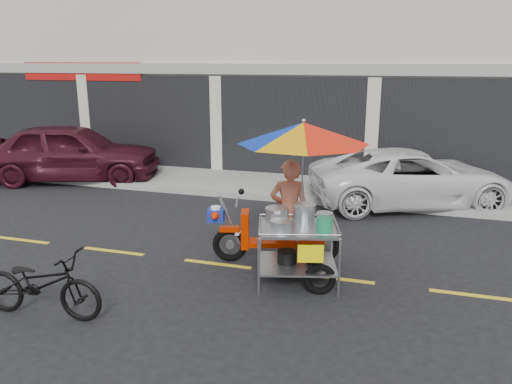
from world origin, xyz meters
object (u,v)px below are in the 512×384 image
(maroon_sedan, at_px, (71,152))
(food_vendor_rig, at_px, (296,178))
(white_pickup, at_px, (412,178))
(near_bicycle, at_px, (41,284))

(maroon_sedan, relative_size, food_vendor_rig, 1.69)
(white_pickup, distance_m, food_vendor_rig, 5.11)
(food_vendor_rig, bearing_deg, maroon_sedan, 134.07)
(near_bicycle, height_order, food_vendor_rig, food_vendor_rig)
(white_pickup, height_order, food_vendor_rig, food_vendor_rig)
(maroon_sedan, distance_m, food_vendor_rig, 8.69)
(white_pickup, relative_size, food_vendor_rig, 1.66)
(near_bicycle, bearing_deg, white_pickup, -38.15)
(maroon_sedan, relative_size, near_bicycle, 2.76)
(near_bicycle, bearing_deg, food_vendor_rig, -55.71)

